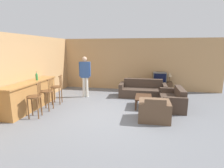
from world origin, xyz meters
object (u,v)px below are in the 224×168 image
object	(u,v)px
tv	(160,77)
person_by_window	(85,74)
coffee_table	(143,98)
loveseat_right	(173,100)
tv_unit	(159,87)
bar_chair_near	(35,99)
table_lamp	(170,75)
bar_chair_far	(57,89)
bottle	(37,76)
armchair_near	(154,111)
bar_chair_mid	(47,93)
couch_far	(143,91)

from	to	relation	value
tv	person_by_window	bearing A→B (deg)	-155.38
coffee_table	person_by_window	world-z (taller)	person_by_window
loveseat_right	tv	world-z (taller)	tv
tv_unit	person_by_window	distance (m)	3.67
bar_chair_near	table_lamp	xyz separation A→B (m)	(4.49, 4.01, 0.26)
bar_chair_near	loveseat_right	distance (m)	4.69
bar_chair_far	bottle	size ratio (longest dim) A/B	3.56
bar_chair_far	armchair_near	bearing A→B (deg)	-14.77
bar_chair_near	bottle	xyz separation A→B (m)	(-0.55, 1.01, 0.53)
bar_chair_near	person_by_window	bearing A→B (deg)	73.11
table_lamp	loveseat_right	bearing A→B (deg)	-93.53
armchair_near	tv	world-z (taller)	tv
loveseat_right	coffee_table	distance (m)	1.06
bar_chair_mid	bar_chair_far	world-z (taller)	same
couch_far	bottle	distance (m)	4.36
couch_far	coffee_table	world-z (taller)	couch_far
bar_chair_far	bar_chair_near	bearing A→B (deg)	-90.00
bar_chair_far	tv_unit	bearing A→B (deg)	32.94
bar_chair_far	tv	world-z (taller)	bar_chair_far
loveseat_right	bottle	world-z (taller)	bottle
bar_chair_mid	person_by_window	world-z (taller)	person_by_window
bar_chair_far	person_by_window	xyz separation A→B (m)	(0.76, 1.11, 0.43)
bar_chair_mid	tv_unit	distance (m)	5.23
bar_chair_far	loveseat_right	world-z (taller)	bar_chair_far
loveseat_right	tv_unit	xyz separation A→B (m)	(-0.33, 2.27, -0.02)
bar_chair_near	bottle	size ratio (longest dim) A/B	3.56
bar_chair_far	tv	xyz separation A→B (m)	(4.02, 2.60, 0.15)
bar_chair_mid	bar_chair_far	bearing A→B (deg)	90.02
person_by_window	bottle	bearing A→B (deg)	-131.10
table_lamp	bar_chair_mid	bearing A→B (deg)	-143.48
bar_chair_far	bottle	xyz separation A→B (m)	(-0.55, -0.39, 0.53)
bar_chair_far	coffee_table	bearing A→B (deg)	3.83
bar_chair_mid	person_by_window	size ratio (longest dim) A/B	0.63
armchair_near	loveseat_right	xyz separation A→B (m)	(0.73, 1.29, -0.00)
bar_chair_near	person_by_window	xyz separation A→B (m)	(0.76, 2.51, 0.43)
couch_far	loveseat_right	world-z (taller)	couch_far
bar_chair_near	tv_unit	size ratio (longest dim) A/B	0.93
tv_unit	bottle	world-z (taller)	bottle
bar_chair_far	armchair_near	distance (m)	3.76
bar_chair_near	loveseat_right	size ratio (longest dim) A/B	0.73
couch_far	loveseat_right	bearing A→B (deg)	-48.72
armchair_near	bottle	world-z (taller)	bottle
armchair_near	tv_unit	bearing A→B (deg)	83.59
bottle	bar_chair_mid	bearing A→B (deg)	-30.68
bar_chair_far	couch_far	size ratio (longest dim) A/B	0.55
table_lamp	person_by_window	distance (m)	4.02
coffee_table	bottle	xyz separation A→B (m)	(-3.84, -0.61, 0.79)
table_lamp	person_by_window	size ratio (longest dim) A/B	0.27
couch_far	bottle	xyz separation A→B (m)	(-3.79, -1.99, 0.85)
tv	bottle	distance (m)	5.48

